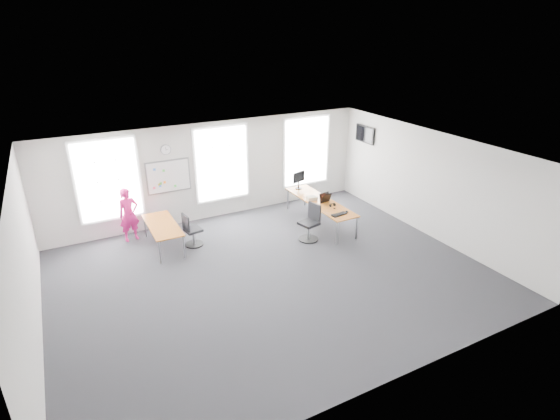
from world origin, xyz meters
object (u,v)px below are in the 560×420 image
chair_left (191,232)px  person (129,215)px  desk_right (320,203)px  headphones (332,205)px  monitor (299,179)px  desk_left (162,226)px  chair_right (310,224)px  keyboard (339,214)px

chair_left → person: 1.84m
desk_right → headphones: headphones is taller
desk_right → monitor: 1.29m
desk_left → person: (-0.70, 0.88, 0.15)m
desk_right → chair_right: bearing=-135.9°
keyboard → desk_left: bearing=147.9°
person → monitor: bearing=-13.8°
chair_left → desk_right: bearing=-104.0°
chair_left → headphones: (3.99, -0.90, 0.35)m
chair_right → person: size_ratio=0.68×
desk_left → chair_left: bearing=-20.7°
person → desk_right: bearing=-26.7°
keyboard → headphones: (0.16, 0.59, 0.04)m
chair_right → keyboard: size_ratio=2.17×
chair_left → person: bearing=42.4°
desk_right → monitor: (-0.03, 1.23, 0.39)m
person → keyboard: size_ratio=3.18×
keyboard → headphones: 0.61m
desk_left → keyboard: size_ratio=3.83×
chair_left → chair_right: bearing=-119.3°
person → keyboard: person is taller
headphones → monitor: size_ratio=0.30×
chair_right → monitor: (0.79, 2.03, 0.60)m
desk_right → person: 5.51m
person → monitor: size_ratio=2.66×
desk_right → chair_right: 1.16m
person → keyboard: 5.85m
keyboard → monitor: monitor is taller
desk_right → person: bearing=164.0°
monitor → chair_right: bearing=-129.3°
chair_right → keyboard: bearing=53.1°
chair_right → person: person is taller
person → monitor: person is taller
desk_right → person: (-5.30, 1.52, 0.10)m
chair_right → headphones: (0.91, 0.28, 0.30)m
chair_left → headphones: bearing=-111.1°
headphones → chair_right: bearing=180.0°
person → headphones: (5.39, -2.04, -0.00)m
chair_left → headphones: size_ratio=5.42×
desk_left → chair_left: (0.70, -0.26, -0.20)m
chair_left → monitor: 4.01m
keyboard → person: bearing=142.4°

